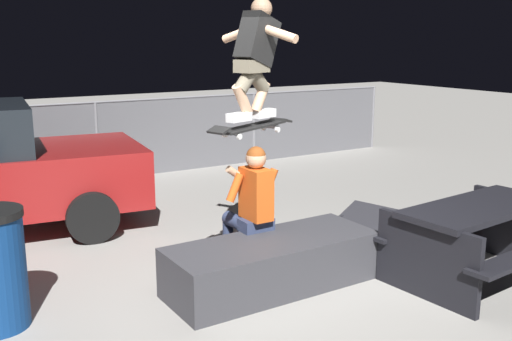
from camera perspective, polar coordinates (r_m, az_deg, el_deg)
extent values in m
plane|color=gray|center=(5.57, 1.17, -11.81)|extent=(40.00, 40.00, 0.00)
cube|color=#38383D|center=(5.63, 1.62, -8.97)|extent=(2.05, 0.81, 0.47)
cube|color=#2D3856|center=(5.81, 0.00, -5.21)|extent=(0.32, 0.20, 0.12)
cube|color=#D15119|center=(5.72, 0.00, -2.25)|extent=(0.21, 0.34, 0.50)
sphere|color=tan|center=(5.64, 0.00, 1.19)|extent=(0.20, 0.20, 0.20)
sphere|color=brown|center=(5.64, 0.00, 1.39)|extent=(0.19, 0.19, 0.19)
cylinder|color=#D15119|center=(5.65, -2.04, -1.66)|extent=(0.19, 0.08, 0.29)
cylinder|color=tan|center=(5.75, -1.87, -0.38)|extent=(0.24, 0.07, 0.19)
cylinder|color=#D15119|center=(5.86, 1.34, -1.14)|extent=(0.19, 0.08, 0.29)
cylinder|color=tan|center=(5.87, 0.15, -0.10)|extent=(0.24, 0.07, 0.19)
cylinder|color=#2D3856|center=(5.93, -1.78, -5.03)|extent=(0.15, 0.40, 0.14)
cylinder|color=#2D3856|center=(6.18, -2.72, -6.80)|extent=(0.11, 0.11, 0.43)
cube|color=black|center=(6.29, -2.93, -8.51)|extent=(0.11, 0.26, 0.08)
cylinder|color=#2D3856|center=(6.02, -0.30, -4.76)|extent=(0.15, 0.40, 0.14)
cylinder|color=#2D3856|center=(6.26, -1.28, -6.51)|extent=(0.11, 0.11, 0.43)
cube|color=black|center=(6.37, -1.50, -8.20)|extent=(0.11, 0.26, 0.08)
cube|color=black|center=(5.62, -0.40, 4.25)|extent=(0.82, 0.44, 0.05)
cube|color=black|center=(5.96, 2.43, 4.91)|extent=(0.18, 0.23, 0.05)
cube|color=black|center=(5.29, -3.60, 3.91)|extent=(0.18, 0.23, 0.06)
cube|color=#99999E|center=(5.84, 1.40, 4.31)|extent=(0.11, 0.17, 0.03)
cylinder|color=white|center=(5.90, 0.72, 4.15)|extent=(0.06, 0.05, 0.05)
cylinder|color=white|center=(5.79, 2.09, 3.98)|extent=(0.06, 0.05, 0.05)
cube|color=#99999E|center=(5.42, -2.34, 3.65)|extent=(0.11, 0.17, 0.03)
cylinder|color=white|center=(5.48, -3.03, 3.49)|extent=(0.06, 0.05, 0.05)
cylinder|color=white|center=(5.36, -1.63, 3.29)|extent=(0.06, 0.05, 0.05)
cube|color=white|center=(5.74, 0.77, 5.53)|extent=(0.28, 0.18, 0.08)
cube|color=white|center=(5.47, -1.64, 5.18)|extent=(0.28, 0.18, 0.08)
cylinder|color=tan|center=(5.68, 0.43, 7.08)|extent=(0.26, 0.17, 0.31)
cylinder|color=#6C6552|center=(5.61, -0.05, 9.06)|extent=(0.36, 0.23, 0.33)
cylinder|color=tan|center=(5.49, -1.27, 6.89)|extent=(0.26, 0.17, 0.31)
cylinder|color=#6C6552|center=(5.53, -0.78, 9.01)|extent=(0.36, 0.23, 0.33)
cube|color=#6C6552|center=(5.57, -0.41, 10.06)|extent=(0.35, 0.28, 0.12)
cube|color=black|center=(5.62, 0.13, 12.53)|extent=(0.50, 0.35, 0.52)
sphere|color=tan|center=(5.67, 0.54, 15.36)|extent=(0.20, 0.20, 0.20)
cylinder|color=tan|center=(5.78, -1.45, 13.13)|extent=(0.22, 0.45, 0.19)
cylinder|color=tan|center=(5.50, 2.06, 13.15)|extent=(0.22, 0.45, 0.19)
cube|color=#28282D|center=(7.00, 10.53, -6.57)|extent=(1.29, 1.22, 0.06)
cube|color=#28282D|center=(6.98, 10.56, -5.97)|extent=(1.25, 1.21, 0.41)
cube|color=#28282D|center=(7.31, 8.13, -5.08)|extent=(0.93, 0.30, 0.20)
cube|color=#28282D|center=(6.66, 13.23, -7.08)|extent=(0.93, 0.30, 0.20)
cube|color=black|center=(6.07, 20.77, -3.37)|extent=(1.76, 0.85, 0.06)
cube|color=black|center=(6.45, 16.46, -4.92)|extent=(1.71, 0.39, 0.04)
cube|color=black|center=(5.57, 16.10, -8.34)|extent=(0.16, 1.10, 0.72)
cylinder|color=slate|center=(10.03, -15.07, 2.68)|extent=(0.05, 0.05, 1.30)
cylinder|color=slate|center=(11.22, -0.21, 4.13)|extent=(0.05, 0.05, 1.30)
cylinder|color=slate|center=(13.01, 11.22, 5.07)|extent=(0.05, 0.05, 1.30)
cylinder|color=slate|center=(9.94, -15.29, 6.37)|extent=(12.00, 0.04, 0.04)
cube|color=#59595E|center=(10.03, -15.07, 2.68)|extent=(12.00, 0.01, 1.30)
cylinder|color=black|center=(8.70, -17.38, -1.29)|extent=(0.62, 0.29, 0.60)
cylinder|color=black|center=(7.07, -15.54, -4.33)|extent=(0.62, 0.29, 0.60)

